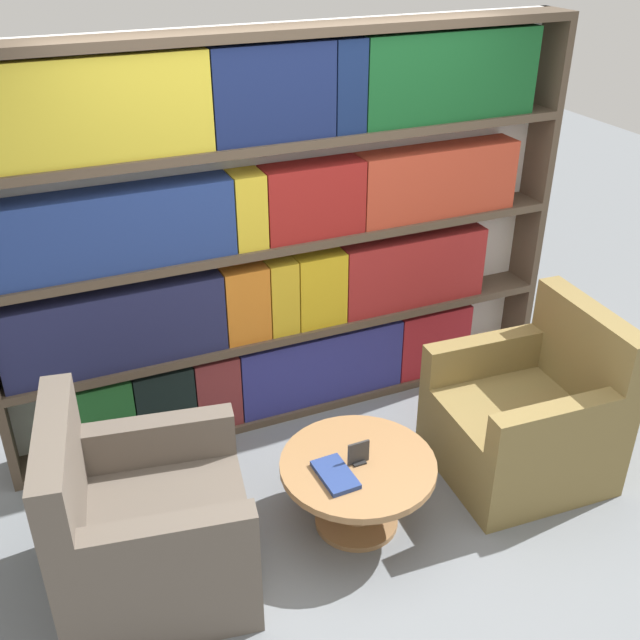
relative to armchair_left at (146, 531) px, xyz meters
name	(u,v)px	position (x,y,z in m)	size (l,w,h in m)	color
ground_plane	(377,527)	(1.17, -0.12, -0.33)	(14.00, 14.00, 0.00)	slate
bookshelf	(278,241)	(1.10, 1.10, 0.85)	(3.51, 0.30, 2.37)	silver
armchair_left	(146,531)	(0.00, 0.00, 0.00)	(1.00, 0.97, 0.99)	brown
armchair_right	(527,420)	(2.18, -0.01, 0.00)	(0.92, 0.89, 0.99)	olive
coffee_table	(358,480)	(1.09, -0.04, -0.04)	(0.81, 0.81, 0.41)	olive
table_sign	(358,454)	(1.09, -0.04, 0.13)	(0.12, 0.06, 0.13)	black
stray_book	(335,475)	(0.94, -0.09, 0.09)	(0.16, 0.28, 0.03)	navy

